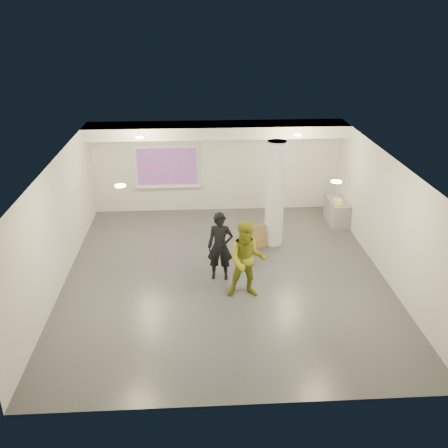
{
  "coord_description": "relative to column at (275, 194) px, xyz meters",
  "views": [
    {
      "loc": [
        -0.69,
        -11.07,
        6.31
      ],
      "look_at": [
        0.0,
        0.4,
        1.25
      ],
      "focal_mm": 40.0,
      "sensor_mm": 36.0,
      "label": 1
    }
  ],
  "objects": [
    {
      "name": "wall_front",
      "position": [
        -1.5,
        -6.3,
        0.0
      ],
      "size": [
        8.0,
        0.01,
        3.0
      ],
      "primitive_type": "cube",
      "color": "silver",
      "rests_on": "floor"
    },
    {
      "name": "credenza",
      "position": [
        2.22,
        1.38,
        -1.13
      ],
      "size": [
        0.53,
        1.26,
        0.73
      ],
      "primitive_type": "cube",
      "rotation": [
        0.0,
        0.0,
        0.0
      ],
      "color": "gray",
      "rests_on": "floor"
    },
    {
      "name": "cardboard_front",
      "position": [
        -0.35,
        -0.14,
        -1.2
      ],
      "size": [
        0.57,
        0.24,
        0.6
      ],
      "primitive_type": "cube",
      "rotation": [
        -0.2,
        0.0,
        0.12
      ],
      "color": "olive",
      "rests_on": "floor"
    },
    {
      "name": "postit_pad",
      "position": [
        2.16,
        1.07,
        -0.75
      ],
      "size": [
        0.23,
        0.29,
        0.03
      ],
      "primitive_type": "cube",
      "rotation": [
        0.0,
        0.0,
        -0.16
      ],
      "color": "#D0DA02",
      "rests_on": "credenza"
    },
    {
      "name": "wall_right",
      "position": [
        2.5,
        -1.8,
        0.0
      ],
      "size": [
        0.01,
        9.0,
        3.0
      ],
      "primitive_type": "cube",
      "color": "silver",
      "rests_on": "floor"
    },
    {
      "name": "cardboard_back",
      "position": [
        -0.53,
        -0.32,
        -1.17
      ],
      "size": [
        0.6,
        0.37,
        0.66
      ],
      "primitive_type": "cube",
      "rotation": [
        -0.12,
        0.0,
        0.42
      ],
      "color": "olive",
      "rests_on": "floor"
    },
    {
      "name": "wall_left",
      "position": [
        -5.5,
        -1.8,
        0.0
      ],
      "size": [
        0.01,
        9.0,
        3.0
      ],
      "primitive_type": "cube",
      "color": "silver",
      "rests_on": "floor"
    },
    {
      "name": "wall_back",
      "position": [
        -1.5,
        2.7,
        0.0
      ],
      "size": [
        8.0,
        0.01,
        3.0
      ],
      "primitive_type": "cube",
      "color": "silver",
      "rests_on": "floor"
    },
    {
      "name": "downlight_sw",
      "position": [
        -3.7,
        -3.3,
        1.48
      ],
      "size": [
        0.22,
        0.22,
        0.02
      ],
      "primitive_type": "cylinder",
      "color": "#FFE48C",
      "rests_on": "ceiling"
    },
    {
      "name": "column",
      "position": [
        0.0,
        0.0,
        0.0
      ],
      "size": [
        0.52,
        0.52,
        3.0
      ],
      "primitive_type": "cylinder",
      "color": "silver",
      "rests_on": "floor"
    },
    {
      "name": "soffit_band",
      "position": [
        -1.5,
        2.15,
        1.32
      ],
      "size": [
        8.0,
        1.1,
        0.36
      ],
      "primitive_type": "cube",
      "color": "white",
      "rests_on": "ceiling"
    },
    {
      "name": "man",
      "position": [
        -1.05,
        -2.77,
        -0.56
      ],
      "size": [
        0.94,
        0.75,
        1.88
      ],
      "primitive_type": "imported",
      "rotation": [
        0.0,
        0.0,
        -0.04
      ],
      "color": "olive",
      "rests_on": "floor"
    },
    {
      "name": "downlight_nw",
      "position": [
        -3.7,
        0.7,
        1.48
      ],
      "size": [
        0.22,
        0.22,
        0.02
      ],
      "primitive_type": "cylinder",
      "color": "#FFE48C",
      "rests_on": "ceiling"
    },
    {
      "name": "downlight_se",
      "position": [
        0.7,
        -3.3,
        1.48
      ],
      "size": [
        0.22,
        0.22,
        0.02
      ],
      "primitive_type": "cylinder",
      "color": "#FFE48C",
      "rests_on": "ceiling"
    },
    {
      "name": "woman",
      "position": [
        -1.62,
        -1.91,
        -0.63
      ],
      "size": [
        0.68,
        0.49,
        1.75
      ],
      "primitive_type": "imported",
      "rotation": [
        0.0,
        0.0,
        -0.11
      ],
      "color": "black",
      "rests_on": "floor"
    },
    {
      "name": "projection_screen",
      "position": [
        -3.1,
        2.65,
        0.03
      ],
      "size": [
        2.1,
        0.13,
        1.42
      ],
      "color": "white",
      "rests_on": "wall_back"
    },
    {
      "name": "downlight_ne",
      "position": [
        0.7,
        0.7,
        1.48
      ],
      "size": [
        0.22,
        0.22,
        0.02
      ],
      "primitive_type": "cylinder",
      "color": "#FFE48C",
      "rests_on": "ceiling"
    },
    {
      "name": "papers_stack",
      "position": [
        2.22,
        1.4,
        -0.76
      ],
      "size": [
        0.29,
        0.34,
        0.02
      ],
      "primitive_type": "cube",
      "rotation": [
        0.0,
        0.0,
        -0.17
      ],
      "color": "white",
      "rests_on": "credenza"
    },
    {
      "name": "floor",
      "position": [
        -1.5,
        -1.8,
        -1.5
      ],
      "size": [
        8.0,
        9.0,
        0.01
      ],
      "primitive_type": "cube",
      "color": "#373A3E",
      "rests_on": "ground"
    },
    {
      "name": "ceiling",
      "position": [
        -1.5,
        -1.8,
        1.5
      ],
      "size": [
        8.0,
        9.0,
        0.01
      ],
      "primitive_type": "cube",
      "color": "white",
      "rests_on": "floor"
    }
  ]
}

